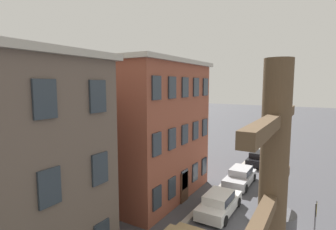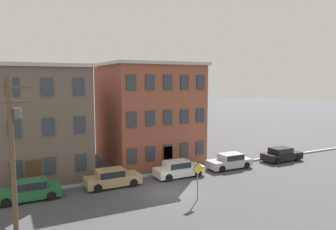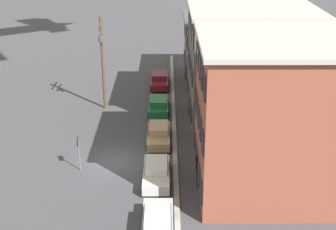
{
  "view_description": "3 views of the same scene",
  "coord_description": "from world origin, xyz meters",
  "views": [
    {
      "loc": [
        -13.48,
        -2.39,
        8.49
      ],
      "look_at": [
        -0.9,
        5.07,
        6.81
      ],
      "focal_mm": 28.0,
      "sensor_mm": 36.0,
      "label": 1
    },
    {
      "loc": [
        -11.05,
        -21.62,
        8.58
      ],
      "look_at": [
        1.51,
        3.11,
        5.56
      ],
      "focal_mm": 35.0,
      "sensor_mm": 36.0,
      "label": 2
    },
    {
      "loc": [
        30.61,
        3.87,
        17.1
      ],
      "look_at": [
        1.46,
        3.96,
        4.5
      ],
      "focal_mm": 50.0,
      "sensor_mm": 36.0,
      "label": 3
    }
  ],
  "objects": [
    {
      "name": "apartment_midblock",
      "position": [
        -9.08,
        11.14,
        4.96
      ],
      "size": [
        10.46,
        10.79,
        9.9
      ],
      "color": "#66564C",
      "rests_on": "ground_plane"
    },
    {
      "name": "kerb_strip",
      "position": [
        0.0,
        4.5,
        0.08
      ],
      "size": [
        56.0,
        0.36,
        0.16
      ],
      "primitive_type": "cube",
      "color": "#9E998E",
      "rests_on": "ground_plane"
    },
    {
      "name": "car_green",
      "position": [
        -9.64,
        3.09,
        0.75
      ],
      "size": [
        4.4,
        1.92,
        1.43
      ],
      "color": "#1E6638",
      "rests_on": "ground_plane"
    },
    {
      "name": "car_tan",
      "position": [
        -3.5,
        3.21,
        0.75
      ],
      "size": [
        4.4,
        1.92,
        1.43
      ],
      "color": "tan",
      "rests_on": "ground_plane"
    },
    {
      "name": "car_white",
      "position": [
        2.54,
        3.15,
        0.75
      ],
      "size": [
        4.4,
        1.92,
        1.43
      ],
      "color": "silver",
      "rests_on": "ground_plane"
    },
    {
      "name": "car_maroon",
      "position": [
        -16.81,
        3.1,
        0.75
      ],
      "size": [
        4.4,
        1.92,
        1.43
      ],
      "color": "maroon",
      "rests_on": "ground_plane"
    },
    {
      "name": "car_silver",
      "position": [
        8.33,
        3.34,
        0.75
      ],
      "size": [
        4.4,
        1.92,
        1.43
      ],
      "color": "#B7B7BC",
      "rests_on": "ground_plane"
    },
    {
      "name": "utility_pole",
      "position": [
        -10.66,
        -2.0,
        4.92
      ],
      "size": [
        2.4,
        0.44,
        8.75
      ],
      "color": "brown",
      "rests_on": "ground_plane"
    },
    {
      "name": "apartment_far",
      "position": [
        2.92,
        10.72,
        5.16
      ],
      "size": [
        9.62,
        9.96,
        10.29
      ],
      "color": "brown",
      "rests_on": "ground_plane"
    },
    {
      "name": "caution_sign",
      "position": [
        1.07,
        -2.41,
        1.8
      ],
      "size": [
        0.88,
        0.08,
        2.73
      ],
      "color": "slate",
      "rests_on": "ground_plane"
    },
    {
      "name": "ground_plane",
      "position": [
        0.0,
        0.0,
        0.0
      ],
      "size": [
        200.0,
        200.0,
        0.0
      ],
      "primitive_type": "plane",
      "color": "#424247"
    },
    {
      "name": "apartment_corner",
      "position": [
        -19.6,
        11.92,
        3.4
      ],
      "size": [
        8.98,
        12.37,
        6.77
      ],
      "color": "#66564C",
      "rests_on": "ground_plane"
    }
  ]
}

